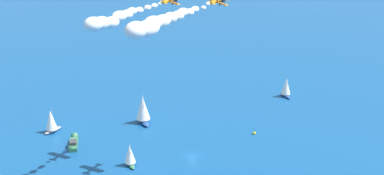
% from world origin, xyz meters
% --- Properties ---
extents(ground_plane, '(2000.00, 2000.00, 0.00)m').
position_xyz_m(ground_plane, '(0.00, 0.00, 0.00)').
color(ground_plane, navy).
extents(sailboat_near_centre, '(6.63, 4.07, 8.28)m').
position_xyz_m(sailboat_near_centre, '(-6.38, -19.62, 3.78)').
color(sailboat_near_centre, '#33704C').
rests_on(sailboat_near_centre, ground_plane).
extents(sailboat_far_port, '(5.38, 7.71, 9.65)m').
position_xyz_m(sailboat_far_port, '(-43.24, -32.89, 4.41)').
color(sailboat_far_port, '#9E9993').
rests_on(sailboat_far_port, ground_plane).
extents(motorboat_far_stbd, '(11.01, 6.95, 3.14)m').
position_xyz_m(motorboat_far_stbd, '(-29.83, -29.68, 0.85)').
color(motorboat_far_stbd, '#33704C').
rests_on(motorboat_far_stbd, ground_plane).
extents(sailboat_offshore, '(7.48, 4.87, 9.30)m').
position_xyz_m(sailboat_offshore, '(-20.83, 61.92, 4.24)').
color(sailboat_offshore, '#23478C').
rests_on(sailboat_offshore, ground_plane).
extents(sailboat_trailing, '(9.83, 6.17, 12.25)m').
position_xyz_m(sailboat_trailing, '(-31.81, -1.25, 5.59)').
color(sailboat_trailing, '#23478C').
rests_on(sailboat_trailing, ground_plane).
extents(marker_buoy, '(1.10, 1.10, 2.10)m').
position_xyz_m(marker_buoy, '(-1.10, 27.82, 0.39)').
color(marker_buoy, yellow).
rests_on(marker_buoy, ground_plane).
extents(biplane_lead, '(7.20, 7.10, 3.68)m').
position_xyz_m(biplane_lead, '(-7.33, -3.34, 51.48)').
color(biplane_lead, orange).
extents(smoke_trail_lead, '(17.75, 30.56, 4.93)m').
position_xyz_m(smoke_trail_lead, '(5.12, -27.96, 51.44)').
color(smoke_trail_lead, silver).
extents(biplane_wingman, '(7.20, 7.10, 3.68)m').
position_xyz_m(biplane_wingman, '(7.26, 3.60, 53.09)').
color(biplane_wingman, orange).
extents(smoke_trail_wingman, '(19.15, 34.59, 4.90)m').
position_xyz_m(smoke_trail_wingman, '(20.89, -23.83, 53.15)').
color(smoke_trail_wingman, silver).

